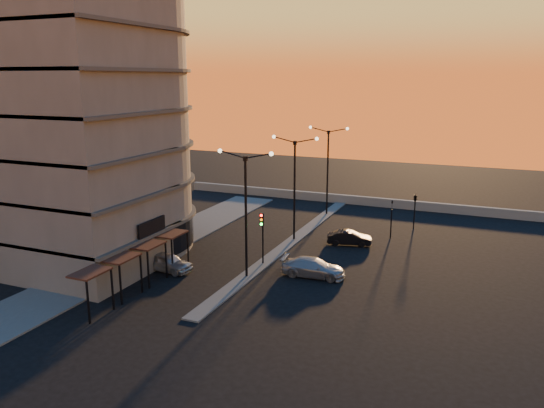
{
  "coord_description": "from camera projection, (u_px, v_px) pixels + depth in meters",
  "views": [
    {
      "loc": [
        16.18,
        -33.37,
        14.48
      ],
      "look_at": [
        -1.06,
        7.35,
        3.89
      ],
      "focal_mm": 35.0,
      "sensor_mm": 36.0,
      "label": 1
    }
  ],
  "objects": [
    {
      "name": "median",
      "position": [
        294.0,
        240.0,
        48.33
      ],
      "size": [
        1.2,
        36.0,
        0.12
      ],
      "primitive_type": "cube",
      "color": "#535350",
      "rests_on": "ground"
    },
    {
      "name": "streetlamp_near",
      "position": [
        246.0,
        204.0,
        38.09
      ],
      "size": [
        4.32,
        0.32,
        9.51
      ],
      "color": "black",
      "rests_on": "ground"
    },
    {
      "name": "signal_east_b",
      "position": [
        415.0,
        198.0,
        51.19
      ],
      "size": [
        0.42,
        1.99,
        3.6
      ],
      "color": "black",
      "rests_on": "ground"
    },
    {
      "name": "car_hatchback",
      "position": [
        167.0,
        262.0,
        40.58
      ],
      "size": [
        4.31,
        2.07,
        1.42
      ],
      "primitive_type": "imported",
      "rotation": [
        0.0,
        0.0,
        1.48
      ],
      "color": "#AFB2B7",
      "rests_on": "ground"
    },
    {
      "name": "car_sedan",
      "position": [
        349.0,
        238.0,
        46.87
      ],
      "size": [
        4.08,
        2.18,
        1.28
      ],
      "primitive_type": "imported",
      "rotation": [
        0.0,
        0.0,
        1.8
      ],
      "color": "black",
      "rests_on": "ground"
    },
    {
      "name": "streetlamp_mid",
      "position": [
        295.0,
        180.0,
        47.05
      ],
      "size": [
        4.32,
        0.32,
        9.51
      ],
      "color": "black",
      "rests_on": "ground"
    },
    {
      "name": "sidewalk_west",
      "position": [
        159.0,
        244.0,
        46.94
      ],
      "size": [
        5.0,
        40.0,
        0.12
      ],
      "primitive_type": "cube",
      "color": "#535350",
      "rests_on": "ground"
    },
    {
      "name": "signal_east_a",
      "position": [
        391.0,
        218.0,
        48.45
      ],
      "size": [
        0.13,
        0.16,
        3.6
      ],
      "color": "black",
      "rests_on": "ground"
    },
    {
      "name": "streetlamp_far",
      "position": [
        328.0,
        164.0,
        56.0
      ],
      "size": [
        4.32,
        0.32,
        9.51
      ],
      "color": "black",
      "rests_on": "ground"
    },
    {
      "name": "building",
      "position": [
        86.0,
        111.0,
        41.95
      ],
      "size": [
        14.35,
        17.08,
        25.0
      ],
      "color": "#625D56",
      "rests_on": "ground"
    },
    {
      "name": "car_wagon",
      "position": [
        313.0,
        267.0,
        39.43
      ],
      "size": [
        4.92,
        2.29,
        1.39
      ],
      "primitive_type": "imported",
      "rotation": [
        0.0,
        0.0,
        1.64
      ],
      "color": "#9A9DA1",
      "rests_on": "ground"
    },
    {
      "name": "ground",
      "position": [
        247.0,
        277.0,
        39.39
      ],
      "size": [
        120.0,
        120.0,
        0.0
      ],
      "primitive_type": "plane",
      "color": "black",
      "rests_on": "ground"
    },
    {
      "name": "parapet",
      "position": [
        358.0,
        200.0,
        61.8
      ],
      "size": [
        44.0,
        0.5,
        1.0
      ],
      "primitive_type": "cube",
      "color": "gray",
      "rests_on": "ground"
    },
    {
      "name": "traffic_light_main",
      "position": [
        262.0,
        230.0,
        41.29
      ],
      "size": [
        0.28,
        0.44,
        4.25
      ],
      "color": "black",
      "rests_on": "ground"
    }
  ]
}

